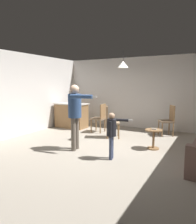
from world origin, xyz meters
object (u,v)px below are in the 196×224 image
Objects in this scene: kitchen_counter at (71,115)px; dining_chair_near_wall at (111,121)px; dining_chair_by_counter at (100,117)px; person_child at (112,131)px; side_table_by_couch at (154,137)px; dining_chair_centre_back at (168,119)px; person_adult at (75,110)px; spare_remote_on_table at (154,129)px.

kitchen_counter is 1.26× the size of dining_chair_near_wall.
dining_chair_by_counter reaches higher than kitchen_counter.
person_child reaches higher than dining_chair_near_wall.
dining_chair_by_counter is 0.82m from dining_chair_near_wall.
dining_chair_centre_back reaches higher than side_table_by_couch.
dining_chair_near_wall is at bearing -167.02° from person_child.
kitchen_counter is 1.26× the size of dining_chair_centre_back.
dining_chair_centre_back is at bearing 153.30° from person_child.
person_child is 1.95m from dining_chair_near_wall.
dining_chair_by_counter is (-0.40, 2.07, -0.50)m from person_adult.
spare_remote_on_table is (3.53, -1.25, 0.06)m from kitchen_counter.
person_child is at bearing 73.79° from person_adult.
side_table_by_couch is at bearing -116.57° from dining_chair_by_counter.
dining_chair_near_wall is at bearing -18.80° from kitchen_counter.
dining_chair_centre_back is (3.57, 0.48, 0.07)m from kitchen_counter.
dining_chair_near_wall reaches higher than side_table_by_couch.
person_adult is at bearing -149.27° from side_table_by_couch.
dining_chair_centre_back is at bearing 88.83° from spare_remote_on_table.
spare_remote_on_table reaches higher than side_table_by_couch.
spare_remote_on_table is at bearing 147.78° from dining_chair_centre_back.
kitchen_counter is 1.38m from dining_chair_by_counter.
dining_chair_centre_back is 1.72m from spare_remote_on_table.
side_table_by_couch is 4.00× the size of spare_remote_on_table.
person_adult is at bearing -112.09° from person_child.
dining_chair_near_wall is (-1.50, 0.53, 0.22)m from side_table_by_couch.
kitchen_counter is 2.13m from dining_chair_near_wall.
spare_remote_on_table is (1.76, 1.01, -0.50)m from person_adult.
person_adult is at bearing -150.17° from spare_remote_on_table.
person_adult is at bearing -170.08° from dining_chair_by_counter.
side_table_by_couch is 2.39m from dining_chair_by_counter.
dining_chair_near_wall reaches higher than spare_remote_on_table.
person_adult is at bearing -35.49° from dining_chair_near_wall.
dining_chair_by_counter is at bearing -159.40° from person_child.
person_adult is 1.58× the size of person_child.
kitchen_counter reaches higher than spare_remote_on_table.
spare_remote_on_table is at bearing -19.42° from kitchen_counter.
person_adult is 2.09m from spare_remote_on_table.
dining_chair_by_counter and dining_chair_near_wall have the same top height.
dining_chair_by_counter reaches higher than side_table_by_couch.
kitchen_counter is 1.26× the size of dining_chair_by_counter.
dining_chair_by_counter is 2.30m from dining_chair_centre_back.
dining_chair_centre_back reaches higher than kitchen_counter.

